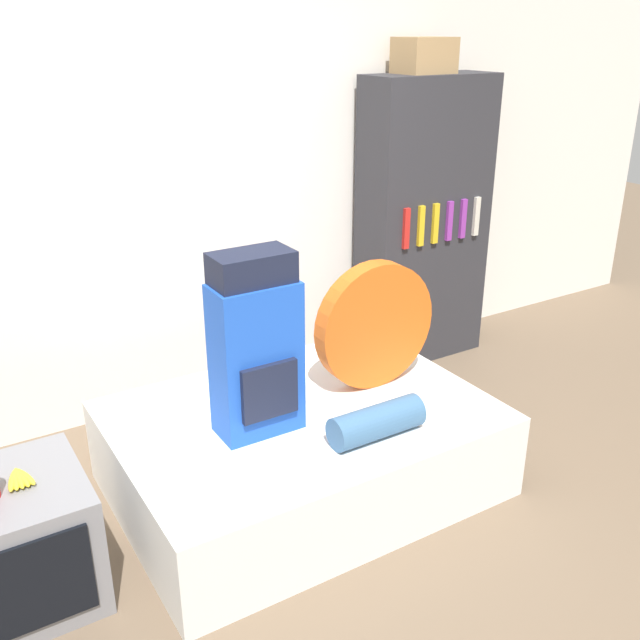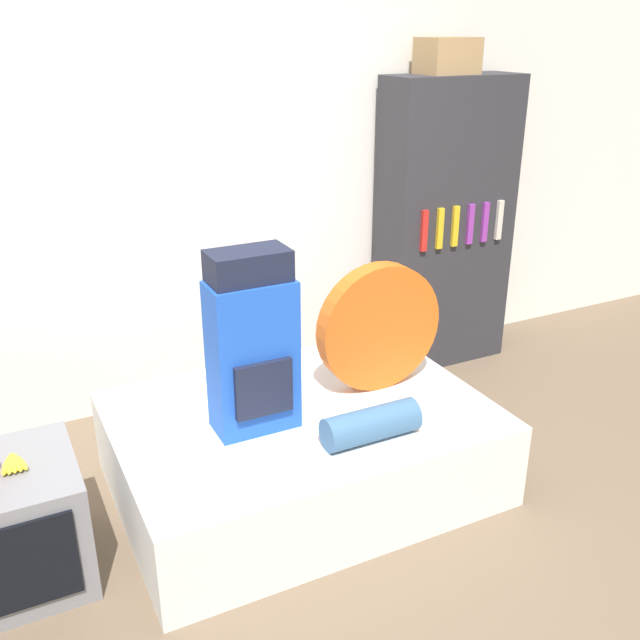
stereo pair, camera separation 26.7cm
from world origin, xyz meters
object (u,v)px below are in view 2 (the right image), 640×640
Objects in this scene: tent_bag at (379,327)px; sleeping_roll at (371,424)px; bookshelf at (445,226)px; backpack at (252,345)px; cardboard_box at (447,56)px; television at (1,528)px.

sleeping_roll is at bearing -123.91° from tent_bag.
bookshelf is (1.32, 1.33, 0.43)m from sleeping_roll.
cardboard_box is at bearing 30.67° from backpack.
tent_bag is 0.35× the size of bookshelf.
television is at bearing -160.54° from bookshelf.
backpack is at bearing 140.50° from sleeping_roll.
sleeping_roll is at bearing -134.87° from bookshelf.
bookshelf is at bearing 19.46° from television.
television is (-1.83, -0.12, -0.49)m from tent_bag.
sleeping_roll is 0.24× the size of bookshelf.
bookshelf is (2.87, 1.01, 0.67)m from television.
backpack is 1.88× the size of sleeping_roll.
sleeping_roll is at bearing -133.35° from cardboard_box.
sleeping_roll reaches higher than television.
cardboard_box reaches higher than bookshelf.
sleeping_roll is at bearing -39.50° from backpack.
tent_bag is at bearing -139.06° from bookshelf.
bookshelf is (1.03, 0.89, 0.18)m from tent_bag.
backpack is 1.32× the size of television.
cardboard_box reaches higher than sleeping_roll.
backpack is at bearing -149.33° from cardboard_box.
television is 3.11m from bookshelf.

